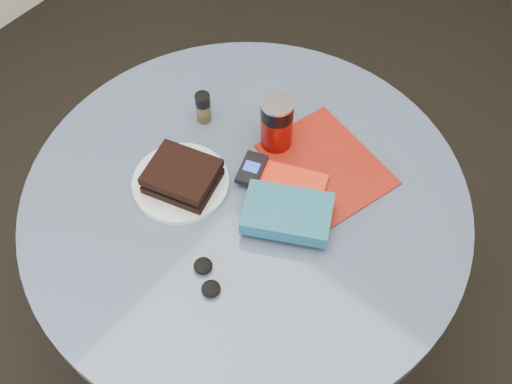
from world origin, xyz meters
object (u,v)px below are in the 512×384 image
Objects in this scene: table at (246,235)px; magazine at (326,164)px; sandwich at (182,176)px; soda_can at (277,123)px; plate at (181,183)px; red_book at (290,186)px; pepper_grinder at (203,107)px; mp3_player at (252,169)px; headphones at (207,277)px; novel at (287,213)px.

magazine is (0.09, 0.19, 0.17)m from table.
soda_can is (0.08, 0.23, 0.03)m from sandwich.
plate is 1.41× the size of red_book.
pepper_grinder is 0.20m from mp3_player.
novel is at bearing 78.81° from headphones.
table is at bearing -75.04° from soda_can.
magazine is at bearing 65.42° from table.
soda_can is 1.42× the size of mp3_player.
pepper_grinder is at bearing -150.88° from magazine.
sandwich is 0.94× the size of novel.
red_book is 0.84× the size of novel.
table is at bearing -149.25° from red_book.
pepper_grinder is 0.82× the size of headphones.
headphones is (0.20, -0.14, 0.00)m from plate.
magazine is at bearing 70.13° from novel.
pepper_grinder reaches higher than red_book.
plate reaches higher than table.
table is 0.23m from plate.
table is at bearing -98.94° from magazine.
magazine is (0.21, 0.25, -0.04)m from sandwich.
sandwich is 1.75× the size of mp3_player.
mp3_player is (-0.14, 0.05, -0.01)m from novel.
plate is at bearing -132.03° from mp3_player.
sandwich is at bearing -3.88° from plate.
soda_can is 0.91× the size of red_book.
plate is 0.16m from mp3_player.
red_book reaches higher than magazine.
plate is 1.54× the size of soda_can.
soda_can is at bearing 119.28° from red_book.
table is 0.26m from magazine.
red_book is at bearing 37.70° from sandwich.
soda_can reaches higher than plate.
novel is 0.22m from headphones.
magazine is (0.22, 0.25, -0.00)m from plate.
plate is at bearing -154.78° from table.
sandwich is at bearing -114.46° from magazine.
mp3_player is (0.02, -0.11, -0.05)m from soda_can.
red_book is 1.56× the size of mp3_player.
novel is (0.05, -0.07, 0.02)m from red_book.
plate is at bearing -111.84° from soda_can.
soda_can is 0.22m from novel.
table is 0.20m from mp3_player.
magazine is (0.13, 0.02, -0.07)m from soda_can.
soda_can is 0.15m from magazine.
red_book is 1.52× the size of headphones.
headphones is at bearing -76.91° from magazine.
sandwich is (-0.13, -0.06, 0.20)m from table.
red_book is at bearing 15.51° from mp3_player.
headphones is at bearing -73.09° from soda_can.
mp3_player is at bearing 173.55° from red_book.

